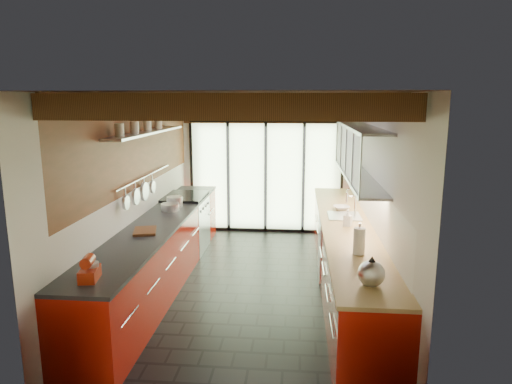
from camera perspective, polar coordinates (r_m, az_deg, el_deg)
ground at (r=6.47m, az=-0.54°, el=-11.63°), size 5.50×5.50×0.00m
room_shell at (r=6.02m, az=-0.57°, el=3.02°), size 5.50×5.50×5.50m
ceiling_beams at (r=6.33m, az=-0.24°, el=10.78°), size 3.14×5.06×4.90m
glass_door at (r=8.68m, az=1.22°, el=5.66°), size 2.95×0.10×2.90m
left_counter at (r=6.55m, az=-11.81°, el=-7.27°), size 0.68×5.00×0.92m
range_stove at (r=7.88m, az=-8.77°, el=-3.88°), size 0.66×0.90×0.97m
right_counter at (r=6.31m, az=11.15°, el=-7.97°), size 0.68×5.00×0.92m
sink_assembly at (r=6.55m, az=11.09°, el=-2.68°), size 0.45×0.52×0.43m
upper_cabinets_right at (r=6.31m, az=12.78°, el=4.93°), size 0.34×3.00×3.00m
left_wall_fixtures at (r=6.44m, az=-13.59°, el=5.29°), size 0.28×2.60×0.96m
stand_mixer at (r=4.48m, az=-20.07°, el=-9.13°), size 0.19×0.28×0.24m
pot_large at (r=7.13m, az=-10.13°, el=-1.19°), size 0.25×0.25×0.15m
pot_small at (r=6.89m, az=-10.68°, el=-1.86°), size 0.32×0.32×0.10m
cutting_board at (r=5.85m, az=-13.70°, el=-4.76°), size 0.36×0.43×0.03m
kettle at (r=4.21m, az=14.23°, el=-9.69°), size 0.29×0.32×0.28m
paper_towel at (r=4.98m, az=12.77°, el=-6.04°), size 0.15×0.15×0.34m
soap_bottle at (r=6.05m, az=11.41°, el=-3.19°), size 0.13×0.13×0.22m
bowl at (r=6.94m, az=10.61°, el=-1.96°), size 0.28×0.28×0.06m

